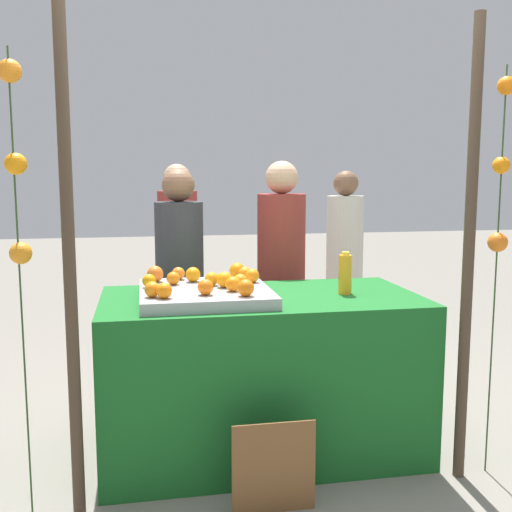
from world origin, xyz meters
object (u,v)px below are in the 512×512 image
orange_1 (237,271)px  vendor_left (180,297)px  stall_counter (261,373)px  chalkboard_sign (273,468)px  juice_bottle (345,274)px  vendor_right (281,289)px  orange_0 (155,274)px

orange_1 → vendor_left: bearing=119.3°
stall_counter → vendor_left: vendor_left is taller
chalkboard_sign → vendor_left: bearing=103.2°
orange_1 → juice_bottle: (0.57, -0.26, 0.01)m
stall_counter → orange_1: (-0.10, 0.23, 0.55)m
stall_counter → chalkboard_sign: stall_counter is taller
vendor_left → vendor_right: (0.69, 0.02, 0.02)m
juice_bottle → chalkboard_sign: size_ratio=0.53×
vendor_left → juice_bottle: bearing=-42.6°
juice_bottle → vendor_right: size_ratio=0.14×
juice_bottle → vendor_right: bearing=102.0°
orange_1 → juice_bottle: size_ratio=0.39×
juice_bottle → orange_0: bearing=167.5°
orange_0 → orange_1: bearing=3.9°
chalkboard_sign → vendor_left: size_ratio=0.28×
stall_counter → chalkboard_sign: bearing=-95.9°
juice_bottle → chalkboard_sign: (-0.54, -0.61, -0.79)m
orange_0 → orange_1: (0.47, 0.03, -0.00)m
orange_1 → chalkboard_sign: 1.17m
orange_0 → juice_bottle: juice_bottle is taller
orange_0 → orange_1: 0.47m
chalkboard_sign → vendor_left: (-0.33, 1.41, 0.53)m
chalkboard_sign → juice_bottle: bearing=48.6°
chalkboard_sign → orange_0: bearing=120.8°
orange_1 → chalkboard_sign: bearing=-88.1°
orange_0 → chalkboard_sign: (0.50, -0.84, -0.78)m
orange_0 → vendor_right: bearing=34.4°
stall_counter → vendor_right: (0.30, 0.79, 0.32)m
orange_1 → vendor_right: 0.72m
stall_counter → orange_1: orange_1 is taller
stall_counter → vendor_right: bearing=69.5°
orange_1 → juice_bottle: juice_bottle is taller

